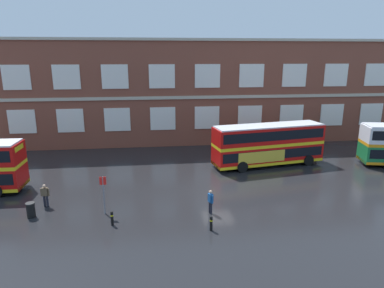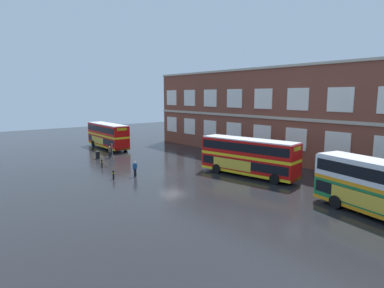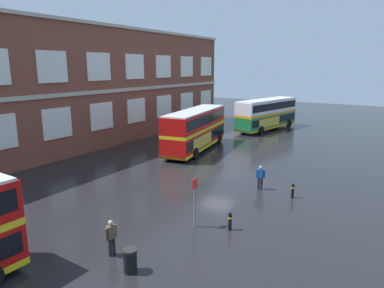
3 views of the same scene
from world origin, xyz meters
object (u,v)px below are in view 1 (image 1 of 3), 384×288
Objects in this scene: waiting_passenger at (45,195)px; station_litter_bin at (31,210)px; bus_stand_flag at (104,192)px; safety_bollard_west at (211,223)px; safety_bollard_east at (112,218)px; double_decker_middle at (268,144)px; second_passenger at (211,201)px.

waiting_passenger reaches higher than station_litter_bin.
safety_bollard_west is at bearing -24.79° from bus_stand_flag.
safety_bollard_east is (5.57, -1.83, -0.03)m from station_litter_bin.
safety_bollard_east is at bearing -142.57° from double_decker_middle.
safety_bollard_east is (0.68, -1.74, -1.14)m from bus_stand_flag.
waiting_passenger is 1.71m from station_litter_bin.
safety_bollard_west is at bearing -98.81° from second_passenger.
second_passenger is 6.65m from safety_bollard_east.
waiting_passenger is at bearing -158.96° from double_decker_middle.
safety_bollard_west is at bearing -15.52° from station_litter_bin.
safety_bollard_east is at bearing 166.90° from safety_bollard_west.
double_decker_middle is 21.59m from station_litter_bin.
waiting_passenger is 11.88m from second_passenger.
safety_bollard_west is at bearing -13.10° from safety_bollard_east.
waiting_passenger is at bearing 159.13° from bus_stand_flag.
safety_bollard_east is (5.05, -3.40, -0.44)m from waiting_passenger.
second_passenger is at bearing -6.44° from bus_stand_flag.
station_litter_bin is at bearing 161.84° from safety_bollard_east.
waiting_passenger is 6.10m from safety_bollard_east.
station_litter_bin is at bearing -108.50° from waiting_passenger.
station_litter_bin is 1.08× the size of safety_bollard_east.
waiting_passenger is 4.72m from bus_stand_flag.
bus_stand_flag is 2.84× the size of safety_bollard_west.
double_decker_middle is 11.87× the size of safety_bollard_east.
bus_stand_flag is 7.67m from safety_bollard_west.
safety_bollard_east is (-6.57, -0.92, -0.44)m from second_passenger.
bus_stand_flag reaches higher than second_passenger.
double_decker_middle is 6.63× the size of second_passenger.
double_decker_middle is at bearing 21.04° from waiting_passenger.
waiting_passenger is 1.00× the size of second_passenger.
station_litter_bin is (-19.60, -8.91, -1.63)m from double_decker_middle.
second_passenger reaches higher than station_litter_bin.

